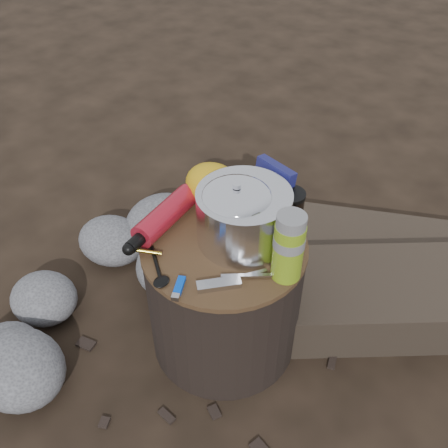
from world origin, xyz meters
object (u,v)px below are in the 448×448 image
Objects in this scene: thermos at (288,247)px; fuel_bottle at (165,216)px; camping_pot at (236,214)px; stump at (224,295)px; travel_mug at (289,210)px.

fuel_bottle is at bearing -173.66° from thermos.
thermos is (0.17, -0.03, 0.01)m from camping_pot.
fuel_bottle is (-0.17, -0.04, 0.24)m from stump.
stump is at bearing -113.72° from camping_pot.
stump is at bearing -120.99° from travel_mug.
fuel_bottle is at bearing -168.25° from stump.
stump is 0.30m from fuel_bottle.
camping_pot is 0.21m from fuel_bottle.
thermos is at bearing 0.83° from fuel_bottle.
camping_pot is (0.01, 0.03, 0.29)m from stump.
camping_pot reaches higher than travel_mug.
fuel_bottle is at bearing -143.87° from travel_mug.
stump is 0.32m from travel_mug.
camping_pot reaches higher than fuel_bottle.
camping_pot is 1.54× the size of travel_mug.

